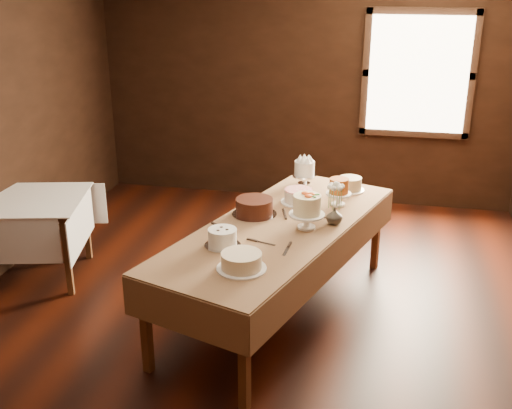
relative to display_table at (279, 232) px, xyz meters
The scene contains 20 objects.
floor 0.78m from the display_table, 139.90° to the right, with size 5.00×6.00×0.01m, color black.
wall_back 2.92m from the display_table, 93.96° to the left, with size 5.00×0.02×2.80m, color black.
window 3.11m from the display_table, 68.31° to the left, with size 1.10×0.05×1.30m, color #FFEABF.
display_table is the anchor object (origin of this frame).
side_table 2.32m from the display_table, behind, with size 1.11×1.11×0.78m.
cake_meringue 1.05m from the display_table, 86.53° to the left, with size 0.27×0.27×0.24m.
cake_speckled 1.08m from the display_table, 62.17° to the left, with size 0.27×0.27×0.13m.
cake_lattice 0.56m from the display_table, 81.72° to the left, with size 0.31×0.31×0.12m.
cake_caramel 0.72m from the display_table, 51.89° to the left, with size 0.22×0.22×0.26m.
cake_chocolate 0.32m from the display_table, 144.40° to the left, with size 0.42×0.42×0.15m.
cake_flowers 0.29m from the display_table, ahead, with size 0.29×0.29×0.29m.
cake_swirl 0.61m from the display_table, 125.07° to the right, with size 0.27×0.27×0.14m.
cake_cream 0.83m from the display_table, 98.10° to the right, with size 0.39×0.39×0.12m.
cake_server_a 0.38m from the display_table, 94.60° to the right, with size 0.24×0.03×0.01m, color silver.
cake_server_b 0.51m from the display_table, 74.09° to the right, with size 0.24×0.03×0.01m, color silver.
cake_server_c 0.29m from the display_table, 91.21° to the left, with size 0.24×0.03×0.01m, color silver.
cake_server_d 0.42m from the display_table, 32.97° to the left, with size 0.24×0.03×0.01m, color silver.
cake_server_e 0.46m from the display_table, 156.90° to the right, with size 0.24×0.03×0.01m, color silver.
flower_vase 0.47m from the display_table, 15.57° to the left, with size 0.13×0.13×0.14m, color #2D2823.
flower_bouquet 0.55m from the display_table, 15.57° to the left, with size 0.14×0.14×0.20m, color white, non-canonical shape.
Camera 1 is at (0.97, -4.38, 2.76)m, focal length 43.56 mm.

